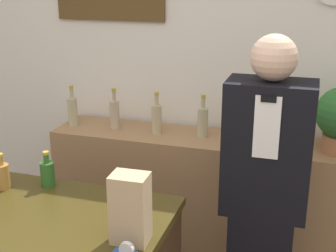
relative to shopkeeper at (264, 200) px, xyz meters
name	(u,v)px	position (x,y,z in m)	size (l,w,h in m)	color
back_wall	(193,65)	(-0.61, 0.85, 0.51)	(5.20, 0.09, 2.70)	silver
back_shelf	(216,204)	(-0.36, 0.58, -0.37)	(2.21, 0.41, 0.94)	#9E754C
shopkeeper	(264,200)	(0.00, 0.00, 0.00)	(0.43, 0.27, 1.69)	black
paper_bag	(130,209)	(-0.44, -0.72, 0.25)	(0.15, 0.11, 0.28)	tan
counter_bottle_2	(2,175)	(-1.21, -0.47, 0.18)	(0.07, 0.07, 0.18)	olive
counter_bottle_3	(48,173)	(-1.02, -0.38, 0.18)	(0.07, 0.07, 0.18)	#295A23
shelf_bottle_0	(73,110)	(-1.39, 0.57, 0.20)	(0.07, 0.07, 0.28)	tan
shelf_bottle_1	(115,113)	(-1.08, 0.59, 0.20)	(0.07, 0.07, 0.28)	tan
shelf_bottle_2	(157,118)	(-0.78, 0.57, 0.20)	(0.07, 0.07, 0.28)	tan
shelf_bottle_3	(203,121)	(-0.47, 0.59, 0.20)	(0.07, 0.07, 0.28)	tan
shelf_bottle_4	(250,127)	(-0.16, 0.57, 0.20)	(0.07, 0.07, 0.28)	tan
shelf_bottle_5	(302,131)	(0.15, 0.59, 0.20)	(0.07, 0.07, 0.28)	tan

